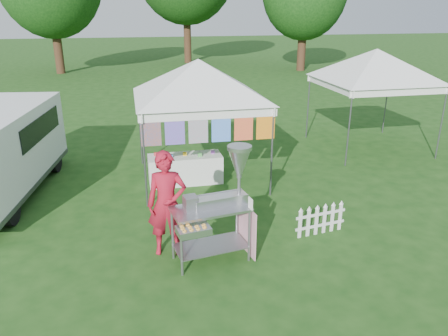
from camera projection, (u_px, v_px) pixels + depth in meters
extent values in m
plane|color=#194313|center=(231.00, 246.00, 8.03)|extent=(120.00, 120.00, 0.00)
cylinder|color=#59595E|center=(145.00, 161.00, 9.29)|extent=(0.04, 0.04, 2.10)
cylinder|color=#59595E|center=(272.00, 152.00, 9.85)|extent=(0.04, 0.04, 2.10)
cylinder|color=#59595E|center=(140.00, 127.00, 11.89)|extent=(0.04, 0.04, 2.10)
cylinder|color=#59595E|center=(241.00, 122.00, 12.45)|extent=(0.04, 0.04, 2.10)
cube|color=white|center=(210.00, 114.00, 9.24)|extent=(3.00, 0.03, 0.22)
cube|color=white|center=(191.00, 91.00, 11.84)|extent=(3.00, 0.03, 0.22)
pyramid|color=white|center=(198.00, 59.00, 10.19)|extent=(4.24, 4.24, 0.90)
cylinder|color=#59595E|center=(210.00, 111.00, 9.21)|extent=(3.00, 0.03, 0.03)
cube|color=#E6550C|center=(151.00, 130.00, 9.09)|extent=(0.42, 0.01, 0.70)
cube|color=#AB19AF|center=(175.00, 129.00, 9.19)|extent=(0.42, 0.01, 0.70)
cube|color=#38D2B1|center=(198.00, 127.00, 9.28)|extent=(0.42, 0.01, 0.70)
cube|color=blue|center=(221.00, 126.00, 9.38)|extent=(0.42, 0.01, 0.70)
cube|color=#F61B3C|center=(244.00, 125.00, 9.48)|extent=(0.42, 0.01, 0.70)
cube|color=#DD5218|center=(266.00, 124.00, 9.58)|extent=(0.42, 0.01, 0.70)
cylinder|color=#59595E|center=(349.00, 129.00, 11.75)|extent=(0.04, 0.04, 2.10)
cylinder|color=#59595E|center=(441.00, 123.00, 12.31)|extent=(0.04, 0.04, 2.10)
cylinder|color=#59595E|center=(308.00, 107.00, 14.35)|extent=(0.04, 0.04, 2.10)
cylinder|color=#59595E|center=(386.00, 103.00, 14.91)|extent=(0.04, 0.04, 2.10)
cube|color=white|center=(401.00, 92.00, 11.70)|extent=(3.00, 0.03, 0.22)
cube|color=white|center=(351.00, 76.00, 14.30)|extent=(3.00, 0.03, 0.22)
pyramid|color=white|center=(377.00, 49.00, 12.65)|extent=(4.24, 4.24, 0.90)
cylinder|color=#59595E|center=(401.00, 89.00, 11.67)|extent=(3.00, 0.03, 0.03)
cylinder|color=#3B2715|center=(57.00, 42.00, 28.16)|extent=(0.56, 0.56, 3.96)
cylinder|color=#3B2715|center=(187.00, 31.00, 33.45)|extent=(0.56, 0.56, 4.84)
cylinder|color=#3B2715|center=(302.00, 44.00, 29.56)|extent=(0.56, 0.56, 3.52)
cylinder|color=gray|center=(181.00, 249.00, 7.00)|extent=(0.05, 0.05, 0.97)
cylinder|color=gray|center=(249.00, 236.00, 7.41)|extent=(0.05, 0.05, 0.97)
cylinder|color=gray|center=(173.00, 234.00, 7.48)|extent=(0.05, 0.05, 0.97)
cylinder|color=gray|center=(237.00, 222.00, 7.89)|extent=(0.05, 0.05, 0.97)
cube|color=gray|center=(211.00, 246.00, 7.52)|extent=(1.32, 0.81, 0.02)
cube|color=#B7B7BC|center=(210.00, 209.00, 7.28)|extent=(1.39, 0.85, 0.04)
cube|color=#B7B7BC|center=(220.00, 200.00, 7.36)|extent=(0.95, 0.42, 0.16)
cube|color=gray|center=(191.00, 203.00, 7.17)|extent=(0.25, 0.27, 0.24)
cylinder|color=gray|center=(239.00, 176.00, 7.34)|extent=(0.06, 0.06, 0.97)
cone|color=#B7B7BC|center=(239.00, 161.00, 7.25)|extent=(0.45, 0.45, 0.43)
cylinder|color=#B7B7BC|center=(240.00, 148.00, 7.17)|extent=(0.47, 0.47, 0.06)
cube|color=#B7B7BC|center=(193.00, 230.00, 6.81)|extent=(0.56, 0.40, 0.11)
cube|color=#CD8A9C|center=(246.00, 228.00, 7.67)|extent=(0.15, 0.80, 0.88)
cube|color=white|center=(251.00, 204.00, 7.17)|extent=(0.04, 0.15, 0.19)
imported|color=maroon|center=(167.00, 204.00, 7.53)|extent=(0.74, 0.53, 1.89)
cube|color=white|center=(27.00, 140.00, 11.84)|extent=(1.87, 0.91, 0.85)
cube|color=black|center=(41.00, 128.00, 10.28)|extent=(0.39, 2.57, 0.52)
cube|color=black|center=(27.00, 111.00, 11.92)|extent=(1.59, 0.26, 0.52)
cylinder|color=black|center=(9.00, 210.00, 8.73)|extent=(0.30, 0.67, 0.64)
cylinder|color=black|center=(54.00, 160.00, 11.56)|extent=(0.30, 0.67, 0.64)
cube|color=white|center=(300.00, 225.00, 8.23)|extent=(0.07, 0.03, 0.56)
cube|color=white|center=(308.00, 223.00, 8.29)|extent=(0.07, 0.03, 0.56)
cube|color=white|center=(316.00, 221.00, 8.35)|extent=(0.07, 0.03, 0.56)
cube|color=white|center=(324.00, 220.00, 8.41)|extent=(0.07, 0.03, 0.56)
cube|color=white|center=(332.00, 218.00, 8.48)|extent=(0.07, 0.03, 0.56)
cube|color=white|center=(340.00, 217.00, 8.54)|extent=(0.07, 0.03, 0.56)
cube|color=white|center=(320.00, 225.00, 8.42)|extent=(1.07, 0.20, 0.05)
cube|color=white|center=(321.00, 214.00, 8.34)|extent=(1.07, 0.20, 0.05)
cube|color=white|center=(185.00, 169.00, 10.86)|extent=(1.80, 0.70, 0.70)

